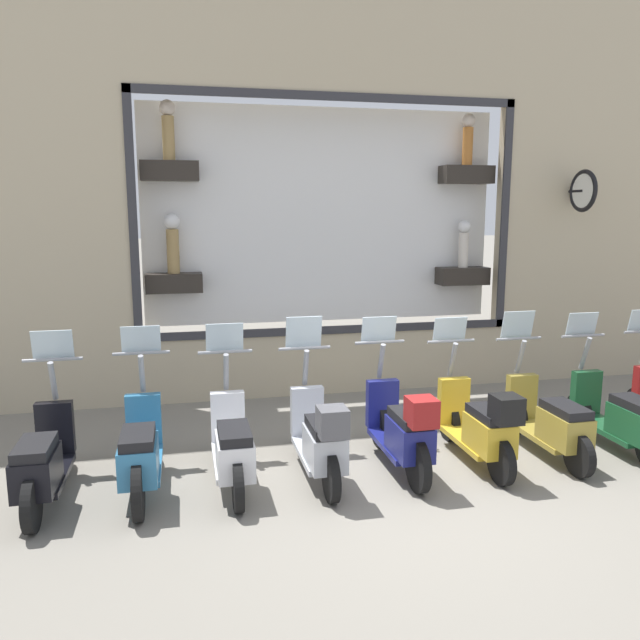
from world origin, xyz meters
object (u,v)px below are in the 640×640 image
at_px(scooter_olive_2, 550,422).
at_px(scooter_white_6, 233,447).
at_px(scooter_green_1, 619,417).
at_px(scooter_navy_4, 402,430).
at_px(scooter_yellow_3, 480,426).
at_px(scooter_silver_5, 320,438).
at_px(scooter_teal_7, 141,452).
at_px(scooter_black_8, 43,462).

height_order(scooter_olive_2, scooter_white_6, scooter_olive_2).
xyz_separation_m(scooter_green_1, scooter_navy_4, (-0.05, 2.72, 0.07)).
bearing_deg(scooter_white_6, scooter_yellow_3, -91.33).
height_order(scooter_green_1, scooter_yellow_3, scooter_yellow_3).
relative_size(scooter_green_1, scooter_white_6, 1.00).
bearing_deg(scooter_yellow_3, scooter_olive_2, -86.08).
bearing_deg(scooter_olive_2, scooter_navy_4, 91.63).
bearing_deg(scooter_navy_4, scooter_green_1, -88.96).
relative_size(scooter_green_1, scooter_olive_2, 1.00).
height_order(scooter_silver_5, scooter_teal_7, scooter_silver_5).
bearing_deg(scooter_silver_5, scooter_black_8, 88.70).
height_order(scooter_silver_5, scooter_white_6, scooter_silver_5).
relative_size(scooter_yellow_3, scooter_teal_7, 0.99).
bearing_deg(scooter_white_6, scooter_silver_5, -93.84).
bearing_deg(scooter_silver_5, scooter_olive_2, -88.74).
bearing_deg(scooter_yellow_3, scooter_white_6, 88.67).
bearing_deg(scooter_green_1, scooter_black_8, 89.96).
height_order(scooter_olive_2, scooter_yellow_3, scooter_olive_2).
distance_m(scooter_green_1, scooter_white_6, 4.54).
relative_size(scooter_silver_5, scooter_black_8, 1.00).
distance_m(scooter_yellow_3, scooter_teal_7, 3.63).
distance_m(scooter_white_6, scooter_teal_7, 0.91).
height_order(scooter_white_6, scooter_teal_7, scooter_teal_7).
xyz_separation_m(scooter_green_1, scooter_teal_7, (0.01, 5.45, 0.03)).
height_order(scooter_yellow_3, scooter_navy_4, scooter_navy_4).
distance_m(scooter_navy_4, scooter_silver_5, 0.91).
xyz_separation_m(scooter_olive_2, scooter_navy_4, (-0.05, 1.82, 0.06)).
bearing_deg(scooter_olive_2, scooter_teal_7, 89.92).
xyz_separation_m(scooter_olive_2, scooter_teal_7, (0.01, 4.54, 0.03)).
distance_m(scooter_navy_4, scooter_black_8, 3.63).
distance_m(scooter_green_1, scooter_teal_7, 5.45).
relative_size(scooter_olive_2, scooter_white_6, 1.00).
bearing_deg(scooter_teal_7, scooter_navy_4, -91.23).
distance_m(scooter_olive_2, scooter_teal_7, 4.54).
relative_size(scooter_olive_2, scooter_teal_7, 0.99).
bearing_deg(scooter_teal_7, scooter_silver_5, -92.09).
height_order(scooter_navy_4, scooter_black_8, scooter_navy_4).
distance_m(scooter_teal_7, scooter_black_8, 0.91).
relative_size(scooter_green_1, scooter_teal_7, 0.99).
bearing_deg(scooter_green_1, scooter_silver_5, 90.91).
bearing_deg(scooter_black_8, scooter_navy_4, -90.85).
height_order(scooter_green_1, scooter_black_8, scooter_black_8).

